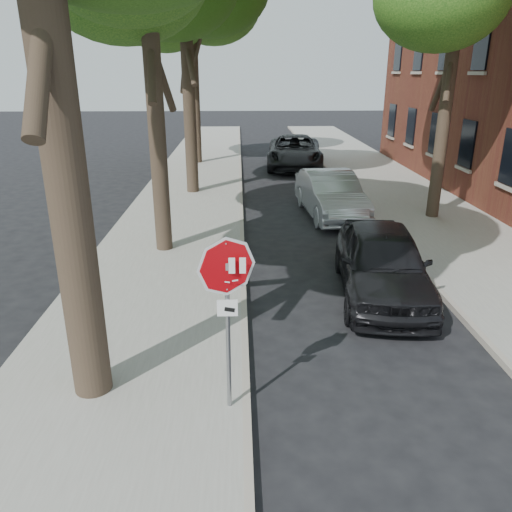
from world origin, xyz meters
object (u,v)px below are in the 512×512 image
Objects in this scene: tree_far at (192,17)px; car_d at (295,152)px; stop_sign at (227,292)px; car_b at (330,195)px; car_a at (382,262)px.

car_d is at bearing -14.04° from tree_far.
tree_far is (-2.02, 21.14, 5.26)m from stop_sign.
stop_sign reaches higher than car_b.
tree_far is 2.03× the size of car_a.
tree_far reaches higher than car_d.
stop_sign reaches higher than car_a.
tree_far reaches higher than car_a.
car_d reaches higher than car_a.
stop_sign is 5.34m from car_a.
car_b is (3.30, 10.52, -1.18)m from stop_sign.
car_a is 15.83m from car_d.
car_a is 0.99× the size of car_b.
car_b is at bearing -63.37° from tree_far.
car_d is at bearing 81.20° from stop_sign.
stop_sign is 0.28× the size of tree_far.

